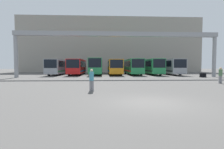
{
  "coord_description": "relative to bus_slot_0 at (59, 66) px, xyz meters",
  "views": [
    {
      "loc": [
        -2.4,
        -8.46,
        1.83
      ],
      "look_at": [
        -0.81,
        22.37,
        0.3
      ],
      "focal_mm": 28.0,
      "sensor_mm": 36.0,
      "label": 1
    }
  ],
  "objects": [
    {
      "name": "bus_slot_5",
      "position": [
        19.23,
        -0.03,
        0.06
      ],
      "size": [
        2.49,
        11.33,
        3.17
      ],
      "color": "#268C4C",
      "rests_on": "ground"
    },
    {
      "name": "pedestrian_mid_left",
      "position": [
        21.33,
        -19.02,
        -0.87
      ],
      "size": [
        0.35,
        0.35,
        1.68
      ],
      "rotation": [
        0.0,
        0.0,
        6.22
      ],
      "color": "gray",
      "rests_on": "ground"
    },
    {
      "name": "overhead_gantry",
      "position": [
        11.54,
        -8.52,
        4.38
      ],
      "size": [
        32.49,
        0.8,
        7.24
      ],
      "color": "gray",
      "rests_on": "ground"
    },
    {
      "name": "pedestrian_near_center",
      "position": [
        8.3,
        -23.76,
        -0.92
      ],
      "size": [
        0.33,
        0.33,
        1.61
      ],
      "rotation": [
        0.0,
        0.0,
        2.95
      ],
      "color": "gray",
      "rests_on": "ground"
    },
    {
      "name": "bus_slot_3",
      "position": [
        11.54,
        0.26,
        -0.0
      ],
      "size": [
        2.58,
        11.91,
        3.06
      ],
      "color": "orange",
      "rests_on": "ground"
    },
    {
      "name": "tire_stack",
      "position": [
        25.15,
        -9.35,
        -1.41
      ],
      "size": [
        1.04,
        1.04,
        0.72
      ],
      "color": "black",
      "rests_on": "ground"
    },
    {
      "name": "building_backdrop",
      "position": [
        11.54,
        20.97,
        6.42
      ],
      "size": [
        54.9,
        12.0,
        16.37
      ],
      "color": "gray",
      "rests_on": "ground"
    },
    {
      "name": "bus_slot_2",
      "position": [
        7.69,
        0.33,
        0.13
      ],
      "size": [
        2.53,
        12.05,
        3.29
      ],
      "color": "#268C4C",
      "rests_on": "ground"
    },
    {
      "name": "bus_slot_4",
      "position": [
        15.38,
        -0.2,
        0.06
      ],
      "size": [
        2.56,
        11.0,
        3.17
      ],
      "color": "#268C4C",
      "rests_on": "ground"
    },
    {
      "name": "bus_slot_0",
      "position": [
        0.0,
        0.0,
        0.0
      ],
      "size": [
        2.45,
        11.39,
        3.06
      ],
      "color": "#999EA5",
      "rests_on": "ground"
    },
    {
      "name": "ground_plane",
      "position": [
        11.54,
        -28.05,
        -1.77
      ],
      "size": [
        200.0,
        200.0,
        0.0
      ],
      "primitive_type": "plane",
      "color": "#514F4C"
    },
    {
      "name": "bus_slot_1",
      "position": [
        3.85,
        -0.47,
        0.01
      ],
      "size": [
        2.58,
        10.45,
        3.08
      ],
      "color": "red",
      "rests_on": "ground"
    },
    {
      "name": "bus_slot_6",
      "position": [
        23.07,
        0.12,
        0.04
      ],
      "size": [
        2.61,
        11.62,
        3.14
      ],
      "color": "#999EA5",
      "rests_on": "ground"
    }
  ]
}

